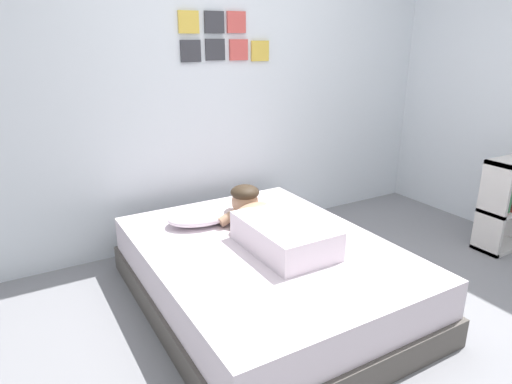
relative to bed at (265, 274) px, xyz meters
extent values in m
plane|color=gray|center=(0.32, -0.49, -0.20)|extent=(12.35, 12.35, 0.00)
cube|color=silver|center=(0.32, 1.19, 1.05)|extent=(4.17, 0.10, 2.50)
cube|color=#333338|center=(0.02, 1.13, 1.35)|extent=(0.16, 0.02, 0.16)
cube|color=#333338|center=(0.22, 1.13, 1.36)|extent=(0.16, 0.02, 0.16)
cube|color=#CC4C47|center=(0.43, 1.13, 1.35)|extent=(0.16, 0.02, 0.16)
cube|color=gold|center=(0.63, 1.13, 1.34)|extent=(0.16, 0.02, 0.16)
cube|color=gold|center=(0.01, 1.13, 1.55)|extent=(0.16, 0.02, 0.16)
cube|color=#333338|center=(0.22, 1.13, 1.55)|extent=(0.16, 0.02, 0.16)
cube|color=#CC4C47|center=(0.41, 1.13, 1.56)|extent=(0.16, 0.02, 0.16)
cube|color=#4C4742|center=(0.00, 0.00, -0.11)|extent=(1.46, 1.92, 0.17)
cube|color=silver|center=(0.00, 0.00, 0.09)|extent=(1.42, 1.86, 0.23)
ellipsoid|color=silver|center=(-0.18, 0.54, 0.26)|extent=(0.52, 0.32, 0.11)
cube|color=silver|center=(0.07, -0.10, 0.30)|extent=(0.42, 0.64, 0.18)
ellipsoid|color=tan|center=(0.07, 0.24, 0.32)|extent=(0.32, 0.20, 0.16)
sphere|color=tan|center=(0.07, 0.40, 0.36)|extent=(0.19, 0.19, 0.19)
ellipsoid|color=#332619|center=(0.07, 0.40, 0.43)|extent=(0.20, 0.20, 0.10)
cylinder|color=tan|center=(-0.03, 0.38, 0.29)|extent=(0.23, 0.07, 0.14)
cylinder|color=tan|center=(0.17, 0.38, 0.29)|extent=(0.23, 0.07, 0.14)
cylinder|color=#D84C47|center=(0.20, 0.47, 0.24)|extent=(0.09, 0.09, 0.07)
torus|color=#D84C47|center=(0.26, 0.47, 0.24)|extent=(0.05, 0.01, 0.05)
cube|color=black|center=(0.13, 0.15, 0.21)|extent=(0.07, 0.14, 0.01)
cube|color=silver|center=(1.90, -0.28, 0.17)|extent=(0.03, 0.24, 0.75)
cube|color=silver|center=(2.11, -0.28, -0.19)|extent=(0.45, 0.24, 0.03)
cube|color=silver|center=(2.11, -0.28, 0.14)|extent=(0.45, 0.24, 0.03)
cube|color=#724C8C|center=(1.93, -0.28, 0.23)|extent=(0.04, 0.15, 0.16)
cube|color=#B23833|center=(1.97, -0.28, 0.24)|extent=(0.02, 0.17, 0.18)
cube|color=#3F8C59|center=(2.00, -0.28, 0.25)|extent=(0.03, 0.16, 0.19)
cube|color=#B23833|center=(2.04, -0.28, 0.23)|extent=(0.02, 0.19, 0.15)
cube|color=#3F8C59|center=(2.07, -0.28, 0.22)|extent=(0.03, 0.16, 0.15)
cube|color=#B23833|center=(2.11, -0.28, 0.25)|extent=(0.03, 0.15, 0.19)
cube|color=#B23833|center=(2.15, -0.28, 0.23)|extent=(0.03, 0.17, 0.15)
camera|label=1|loc=(-1.34, -2.18, 1.43)|focal=31.50mm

